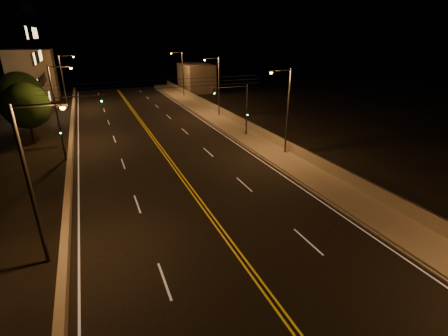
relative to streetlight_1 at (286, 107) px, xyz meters
name	(u,v)px	position (x,y,z in m)	size (l,w,h in m)	color
road	(192,191)	(-11.52, -4.59, -5.15)	(18.00, 120.00, 0.02)	black
sidewalk	(302,170)	(-0.72, -4.59, -5.01)	(3.60, 120.00, 0.30)	gray
curb	(285,174)	(-2.59, -4.59, -5.08)	(0.14, 120.00, 0.15)	gray
parapet_wall	(317,161)	(0.93, -4.59, -4.36)	(0.30, 120.00, 1.00)	gray
jersey_barrier	(67,209)	(-20.80, -4.59, -4.77)	(0.45, 120.00, 0.77)	gray
distant_building_right	(196,78)	(4.98, 44.46, -2.18)	(6.00, 10.00, 5.95)	slate
distant_building_left	(33,75)	(-27.52, 47.22, -0.43)	(8.00, 8.00, 9.44)	slate
parapet_rail	(318,156)	(0.93, -4.59, -3.83)	(0.06, 0.06, 120.00)	black
lane_markings	(192,191)	(-11.52, -4.66, -5.13)	(17.32, 116.00, 0.00)	silver
streetlight_1	(286,107)	(0.00, 0.00, 0.00)	(2.55, 0.28, 8.90)	#2D2D33
streetlight_2	(217,83)	(0.00, 18.85, 0.00)	(2.55, 0.28, 8.90)	#2D2D33
streetlight_3	(182,71)	(0.00, 38.44, 0.00)	(2.55, 0.28, 8.90)	#2D2D33
streetlight_4	(34,177)	(-21.43, -9.95, 0.00)	(2.55, 0.28, 8.90)	#2D2D33
streetlight_5	(57,101)	(-21.43, 12.31, 0.00)	(2.55, 0.28, 8.90)	#2D2D33
streetlight_6	(64,79)	(-21.43, 34.15, 0.00)	(2.55, 0.28, 8.90)	#2D2D33
traffic_signal_right	(240,105)	(-1.48, 7.69, -1.10)	(5.11, 0.31, 6.46)	#2D2D33
traffic_signal_left	(69,120)	(-20.35, 7.69, -1.10)	(5.11, 0.31, 6.46)	#2D2D33
overhead_wires	(160,84)	(-11.52, 4.91, 2.24)	(22.00, 0.03, 0.83)	black
tree_0	(26,106)	(-24.88, 14.94, -0.75)	(5.16, 5.16, 7.00)	black
tree_1	(20,93)	(-26.46, 22.82, -0.40)	(5.57, 5.57, 7.55)	black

